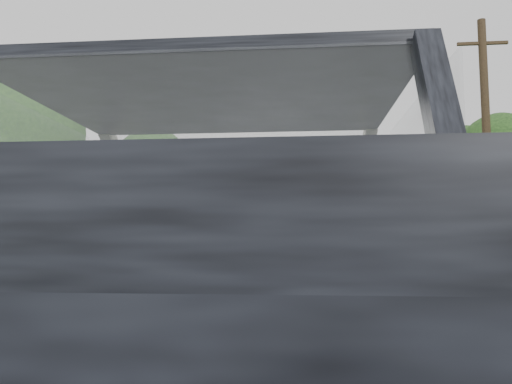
% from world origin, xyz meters
% --- Properties ---
extents(subject_car, '(1.80, 4.00, 1.45)m').
position_xyz_m(subject_car, '(0.00, 0.00, 0.72)').
color(subject_car, black).
rests_on(subject_car, ground).
extents(dashboard, '(1.58, 0.45, 0.30)m').
position_xyz_m(dashboard, '(0.00, 0.62, 0.85)').
color(dashboard, black).
rests_on(dashboard, subject_car).
extents(driver_seat, '(0.50, 0.72, 0.42)m').
position_xyz_m(driver_seat, '(-0.40, -0.29, 0.88)').
color(driver_seat, black).
rests_on(driver_seat, subject_car).
extents(passenger_seat, '(0.50, 0.72, 0.42)m').
position_xyz_m(passenger_seat, '(0.40, -0.29, 0.88)').
color(passenger_seat, black).
rests_on(passenger_seat, subject_car).
extents(steering_wheel, '(0.36, 0.36, 0.04)m').
position_xyz_m(steering_wheel, '(-0.40, 0.33, 0.92)').
color(steering_wheel, black).
rests_on(steering_wheel, dashboard).
extents(cat, '(0.67, 0.33, 0.29)m').
position_xyz_m(cat, '(0.14, 0.58, 1.09)').
color(cat, gray).
rests_on(cat, dashboard).
extents(guardrail, '(0.05, 90.00, 0.32)m').
position_xyz_m(guardrail, '(4.30, 10.00, 0.58)').
color(guardrail, gray).
rests_on(guardrail, ground).
extents(other_car, '(2.00, 4.14, 1.31)m').
position_xyz_m(other_car, '(0.34, 20.89, 0.66)').
color(other_car, silver).
rests_on(other_car, ground).
extents(highway_sign, '(0.14, 1.01, 2.51)m').
position_xyz_m(highway_sign, '(4.60, 25.19, 1.25)').
color(highway_sign, '#0E6122').
rests_on(highway_sign, ground).
extents(utility_pole, '(0.28, 0.28, 8.14)m').
position_xyz_m(utility_pole, '(6.43, 14.00, 4.07)').
color(utility_pole, brown).
rests_on(utility_pole, ground).
extents(tree_2, '(5.60, 5.60, 6.57)m').
position_xyz_m(tree_2, '(9.69, 21.36, 3.28)').
color(tree_2, black).
rests_on(tree_2, ground).
extents(tree_3, '(6.97, 6.97, 9.25)m').
position_xyz_m(tree_3, '(12.73, 35.99, 4.62)').
color(tree_3, black).
rests_on(tree_3, ground).
extents(tree_5, '(6.92, 6.92, 8.59)m').
position_xyz_m(tree_5, '(-11.79, 17.44, 4.30)').
color(tree_5, black).
rests_on(tree_5, ground).
extents(tree_6, '(5.09, 5.09, 7.41)m').
position_xyz_m(tree_6, '(-8.58, 26.47, 3.70)').
color(tree_6, black).
rests_on(tree_6, ground).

